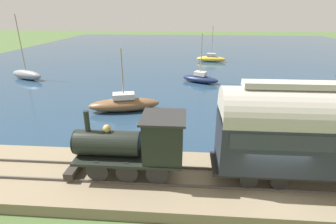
% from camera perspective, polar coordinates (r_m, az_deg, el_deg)
% --- Properties ---
extents(ground_plane, '(200.00, 200.00, 0.00)m').
position_cam_1_polar(ground_plane, '(12.98, 20.56, -17.20)').
color(ground_plane, '#476033').
extents(harbor_water, '(80.00, 80.00, 0.01)m').
position_cam_1_polar(harbor_water, '(53.64, 8.37, 12.66)').
color(harbor_water, navy).
rests_on(harbor_water, ground).
extents(rail_embankment, '(4.73, 56.00, 0.66)m').
position_cam_1_polar(rail_embankment, '(13.23, 20.09, -14.83)').
color(rail_embankment, '#84755B').
rests_on(rail_embankment, ground).
extents(steam_locomotive, '(2.02, 5.40, 3.06)m').
position_cam_1_polar(steam_locomotive, '(11.86, -6.62, -6.64)').
color(steam_locomotive, black).
rests_on(steam_locomotive, rail_embankment).
extents(sailboat_brown, '(3.04, 6.03, 5.12)m').
position_cam_1_polar(sailboat_brown, '(21.87, -9.52, 1.75)').
color(sailboat_brown, brown).
rests_on(sailboat_brown, harbor_water).
extents(sailboat_navy, '(3.26, 4.57, 5.45)m').
position_cam_1_polar(sailboat_navy, '(30.60, 7.02, 7.29)').
color(sailboat_navy, '#192347').
rests_on(sailboat_navy, harbor_water).
extents(sailboat_gray, '(2.81, 4.81, 7.42)m').
position_cam_1_polar(sailboat_gray, '(36.06, -28.41, 7.20)').
color(sailboat_gray, gray).
rests_on(sailboat_gray, harbor_water).
extents(sailboat_yellow, '(1.85, 4.84, 5.60)m').
position_cam_1_polar(sailboat_yellow, '(43.86, 9.38, 11.42)').
color(sailboat_yellow, gold).
rests_on(sailboat_yellow, harbor_water).
extents(rowboat_mid_harbor, '(2.70, 2.43, 0.48)m').
position_cam_1_polar(rowboat_mid_harbor, '(23.60, 30.79, -0.50)').
color(rowboat_mid_harbor, silver).
rests_on(rowboat_mid_harbor, harbor_water).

